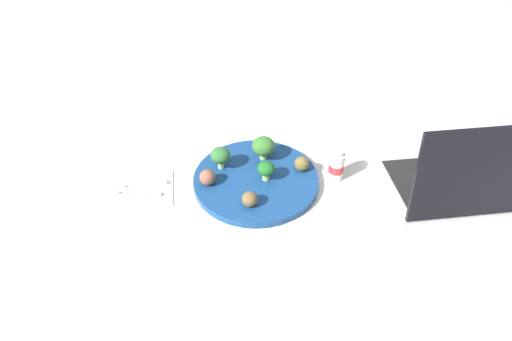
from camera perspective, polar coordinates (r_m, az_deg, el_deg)
ground_plane at (r=1.02m, az=0.00°, el=-1.55°), size 4.00×4.00×0.00m
plate at (r=1.01m, az=0.00°, el=-1.21°), size 0.28×0.28×0.02m
broccoli_floret_front_right at (r=1.04m, az=0.94°, el=3.05°), size 0.05×0.05×0.06m
broccoli_floret_back_left at (r=1.01m, az=-4.50°, el=1.86°), size 0.04×0.04×0.05m
broccoli_floret_front_left at (r=0.98m, az=1.29°, el=0.15°), size 0.04×0.04×0.05m
meatball_mid_left at (r=1.02m, az=5.80°, el=0.86°), size 0.03×0.03×0.03m
meatball_front_left at (r=0.93m, az=-0.80°, el=-3.63°), size 0.03×0.03×0.03m
meatball_near_rim at (r=0.98m, az=-6.12°, el=-0.99°), size 0.04×0.04×0.04m
napkin at (r=1.03m, az=-15.16°, el=-2.43°), size 0.18×0.13×0.01m
fork at (r=1.02m, az=-15.71°, el=-2.93°), size 0.12×0.03×0.01m
knife at (r=1.04m, az=-15.52°, el=-1.58°), size 0.15×0.03×0.01m
yogurt_bottle at (r=1.02m, az=10.13°, el=0.58°), size 0.03×0.03×0.08m
laptop at (r=1.06m, az=24.79°, el=-0.97°), size 0.33×0.24×0.21m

